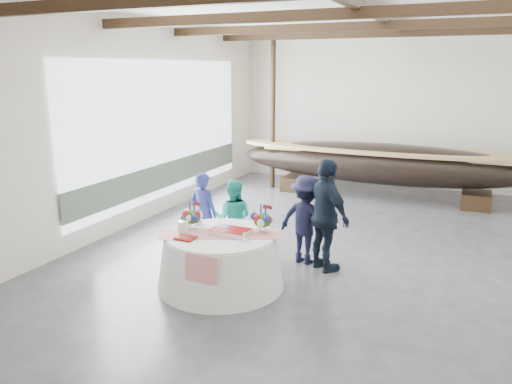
% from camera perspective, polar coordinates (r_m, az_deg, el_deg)
% --- Properties ---
extents(floor, '(10.00, 12.00, 0.01)m').
position_cam_1_polar(floor, '(9.86, 11.49, -6.64)').
color(floor, '#3D3D42').
rests_on(floor, ground).
extents(wall_back, '(10.00, 0.02, 4.50)m').
position_cam_1_polar(wall_back, '(15.22, 16.96, 8.96)').
color(wall_back, silver).
rests_on(wall_back, ground).
extents(wall_front, '(10.00, 0.02, 4.50)m').
position_cam_1_polar(wall_front, '(3.78, -7.34, -4.29)').
color(wall_front, silver).
rests_on(wall_front, ground).
extents(wall_left, '(0.02, 12.00, 4.50)m').
position_cam_1_polar(wall_left, '(11.43, -13.37, 7.71)').
color(wall_left, silver).
rests_on(wall_left, ground).
extents(ceiling, '(10.00, 12.00, 0.01)m').
position_cam_1_polar(ceiling, '(9.31, 12.91, 20.28)').
color(ceiling, white).
rests_on(ceiling, wall_back).
extents(pavilion_structure, '(9.80, 11.76, 4.50)m').
position_cam_1_polar(pavilion_structure, '(10.00, 13.63, 16.92)').
color(pavilion_structure, black).
rests_on(pavilion_structure, ground).
extents(open_bay, '(0.03, 7.00, 3.20)m').
position_cam_1_polar(open_bay, '(12.26, -10.24, 6.27)').
color(open_bay, silver).
rests_on(open_bay, ground).
extents(longboat_display, '(7.96, 1.59, 1.49)m').
position_cam_1_polar(longboat_display, '(13.74, 14.18, 3.19)').
color(longboat_display, black).
rests_on(longboat_display, ground).
extents(banquet_table, '(2.04, 2.04, 0.87)m').
position_cam_1_polar(banquet_table, '(8.09, -4.06, -7.75)').
color(banquet_table, silver).
rests_on(banquet_table, ground).
extents(tabletop_items, '(1.94, 1.29, 0.40)m').
position_cam_1_polar(tabletop_items, '(8.04, -3.89, -3.48)').
color(tabletop_items, red).
rests_on(tabletop_items, banquet_table).
extents(guest_woman_blue, '(0.62, 0.45, 1.56)m').
position_cam_1_polar(guest_woman_blue, '(9.42, -5.99, -2.40)').
color(guest_woman_blue, navy).
rests_on(guest_woman_blue, ground).
extents(guest_woman_teal, '(0.83, 0.72, 1.47)m').
position_cam_1_polar(guest_woman_teal, '(9.22, -2.62, -3.01)').
color(guest_woman_teal, '#22B19C').
rests_on(guest_woman_teal, ground).
extents(guest_man_left, '(1.13, 0.77, 1.60)m').
position_cam_1_polar(guest_man_left, '(8.94, 5.73, -3.15)').
color(guest_man_left, black).
rests_on(guest_man_left, ground).
extents(guest_man_right, '(1.21, 1.07, 1.96)m').
position_cam_1_polar(guest_man_right, '(8.58, 8.00, -2.71)').
color(guest_man_right, black).
rests_on(guest_man_right, ground).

